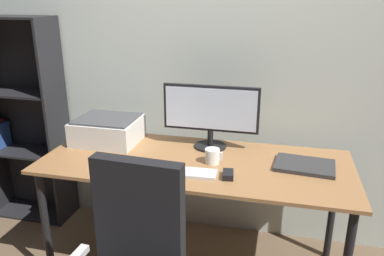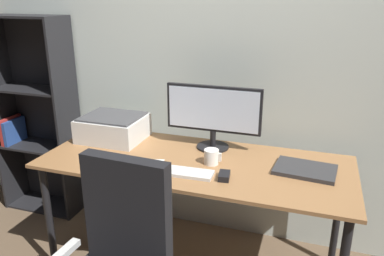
{
  "view_description": "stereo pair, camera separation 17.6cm",
  "coord_description": "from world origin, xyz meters",
  "px_view_note": "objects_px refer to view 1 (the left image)",
  "views": [
    {
      "loc": [
        0.46,
        -1.97,
        1.64
      ],
      "look_at": [
        -0.02,
        0.02,
        0.93
      ],
      "focal_mm": 35.7,
      "sensor_mm": 36.0,
      "label": 1
    },
    {
      "loc": [
        0.63,
        -1.92,
        1.64
      ],
      "look_at": [
        -0.02,
        0.02,
        0.93
      ],
      "focal_mm": 35.7,
      "sensor_mm": 36.0,
      "label": 2
    }
  ],
  "objects_px": {
    "mouse": "(228,175)",
    "coffee_mug": "(212,156)",
    "bookshelf": "(24,122)",
    "laptop": "(305,165)",
    "monitor": "(211,112)",
    "desk": "(195,172)",
    "keyboard": "(189,173)",
    "printer": "(108,130)"
  },
  "relations": [
    {
      "from": "monitor",
      "to": "keyboard",
      "type": "height_order",
      "value": "monitor"
    },
    {
      "from": "printer",
      "to": "bookshelf",
      "type": "distance_m",
      "value": 0.81
    },
    {
      "from": "mouse",
      "to": "bookshelf",
      "type": "xyz_separation_m",
      "value": [
        -1.61,
        0.53,
        -0.01
      ]
    },
    {
      "from": "desk",
      "to": "laptop",
      "type": "bearing_deg",
      "value": 4.88
    },
    {
      "from": "monitor",
      "to": "bookshelf",
      "type": "bearing_deg",
      "value": 174.44
    },
    {
      "from": "desk",
      "to": "laptop",
      "type": "distance_m",
      "value": 0.62
    },
    {
      "from": "desk",
      "to": "coffee_mug",
      "type": "height_order",
      "value": "coffee_mug"
    },
    {
      "from": "printer",
      "to": "bookshelf",
      "type": "relative_size",
      "value": 0.26
    },
    {
      "from": "printer",
      "to": "mouse",
      "type": "bearing_deg",
      "value": -21.71
    },
    {
      "from": "coffee_mug",
      "to": "bookshelf",
      "type": "height_order",
      "value": "bookshelf"
    },
    {
      "from": "keyboard",
      "to": "bookshelf",
      "type": "bearing_deg",
      "value": 156.33
    },
    {
      "from": "keyboard",
      "to": "desk",
      "type": "bearing_deg",
      "value": 91.17
    },
    {
      "from": "laptop",
      "to": "printer",
      "type": "height_order",
      "value": "printer"
    },
    {
      "from": "laptop",
      "to": "bookshelf",
      "type": "relative_size",
      "value": 0.21
    },
    {
      "from": "desk",
      "to": "printer",
      "type": "height_order",
      "value": "printer"
    },
    {
      "from": "desk",
      "to": "coffee_mug",
      "type": "distance_m",
      "value": 0.16
    },
    {
      "from": "monitor",
      "to": "mouse",
      "type": "xyz_separation_m",
      "value": [
        0.17,
        -0.39,
        -0.21
      ]
    },
    {
      "from": "desk",
      "to": "bookshelf",
      "type": "height_order",
      "value": "bookshelf"
    },
    {
      "from": "monitor",
      "to": "printer",
      "type": "height_order",
      "value": "monitor"
    },
    {
      "from": "laptop",
      "to": "printer",
      "type": "bearing_deg",
      "value": -179.57
    },
    {
      "from": "monitor",
      "to": "desk",
      "type": "bearing_deg",
      "value": -101.73
    },
    {
      "from": "desk",
      "to": "keyboard",
      "type": "bearing_deg",
      "value": -86.32
    },
    {
      "from": "coffee_mug",
      "to": "laptop",
      "type": "distance_m",
      "value": 0.51
    },
    {
      "from": "desk",
      "to": "coffee_mug",
      "type": "relative_size",
      "value": 17.93
    },
    {
      "from": "bookshelf",
      "to": "coffee_mug",
      "type": "bearing_deg",
      "value": -13.98
    },
    {
      "from": "bookshelf",
      "to": "mouse",
      "type": "bearing_deg",
      "value": -18.22
    },
    {
      "from": "coffee_mug",
      "to": "mouse",
      "type": "bearing_deg",
      "value": -54.26
    },
    {
      "from": "desk",
      "to": "mouse",
      "type": "height_order",
      "value": "mouse"
    },
    {
      "from": "coffee_mug",
      "to": "laptop",
      "type": "height_order",
      "value": "coffee_mug"
    },
    {
      "from": "monitor",
      "to": "printer",
      "type": "distance_m",
      "value": 0.68
    },
    {
      "from": "laptop",
      "to": "coffee_mug",
      "type": "bearing_deg",
      "value": -167.12
    },
    {
      "from": "monitor",
      "to": "laptop",
      "type": "relative_size",
      "value": 1.84
    },
    {
      "from": "keyboard",
      "to": "monitor",
      "type": "bearing_deg",
      "value": 82.72
    },
    {
      "from": "coffee_mug",
      "to": "bookshelf",
      "type": "xyz_separation_m",
      "value": [
        -1.5,
        0.37,
        -0.03
      ]
    },
    {
      "from": "bookshelf",
      "to": "keyboard",
      "type": "bearing_deg",
      "value": -21.16
    },
    {
      "from": "mouse",
      "to": "laptop",
      "type": "bearing_deg",
      "value": 21.64
    },
    {
      "from": "laptop",
      "to": "desk",
      "type": "bearing_deg",
      "value": -169.6
    },
    {
      "from": "keyboard",
      "to": "bookshelf",
      "type": "xyz_separation_m",
      "value": [
        -1.41,
        0.54,
        -0.0
      ]
    },
    {
      "from": "monitor",
      "to": "coffee_mug",
      "type": "height_order",
      "value": "monitor"
    },
    {
      "from": "coffee_mug",
      "to": "printer",
      "type": "height_order",
      "value": "printer"
    },
    {
      "from": "mouse",
      "to": "coffee_mug",
      "type": "distance_m",
      "value": 0.2
    },
    {
      "from": "mouse",
      "to": "bookshelf",
      "type": "relative_size",
      "value": 0.06
    }
  ]
}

